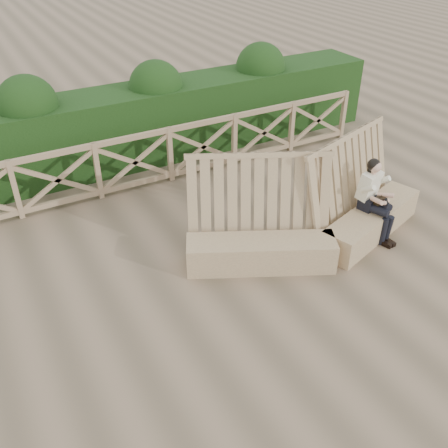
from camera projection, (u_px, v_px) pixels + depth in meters
ground at (226, 294)px, 7.05m from camera, size 60.00×60.00×0.00m
bench at (317, 225)px, 7.79m from camera, size 4.27×1.66×1.61m
woman at (374, 196)px, 7.91m from camera, size 0.44×0.80×1.34m
guardrail at (135, 162)px, 9.30m from camera, size 10.10×0.09×1.10m
hedge at (113, 130)px, 10.07m from camera, size 12.00×1.20×1.50m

